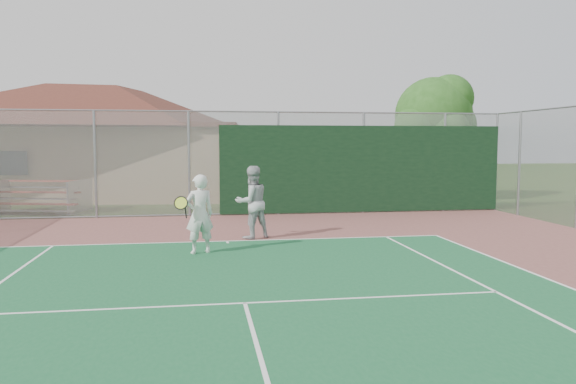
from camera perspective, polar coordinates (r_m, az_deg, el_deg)
The scene contains 6 objects.
back_fence at distance 19.15m, azimuth -0.67°, elevation 2.66°, with size 20.08×0.11×3.53m.
clubhouse at distance 27.70m, azimuth -18.69°, elevation 5.92°, with size 14.62×10.49×5.95m.
bleachers at distance 21.66m, azimuth -24.11°, elevation -0.35°, with size 3.40×2.43×1.13m.
tree at distance 24.54m, azimuth 14.74°, elevation 7.24°, with size 3.80×3.60×5.29m.
player_white_front at distance 12.50m, azimuth -9.01°, elevation -2.29°, with size 0.94×0.76×1.74m.
player_grey_back at distance 14.34m, azimuth -3.70°, elevation -1.12°, with size 1.10×0.99×1.85m.
Camera 1 is at (-0.65, -1.95, 2.45)m, focal length 35.00 mm.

